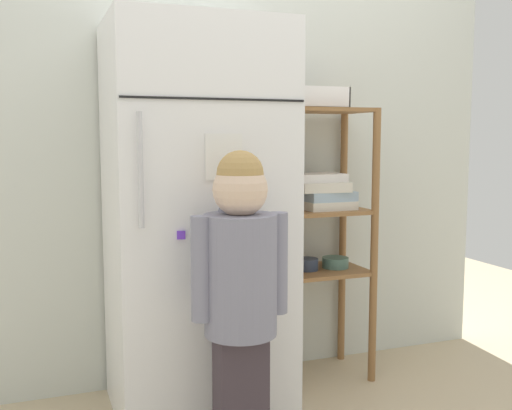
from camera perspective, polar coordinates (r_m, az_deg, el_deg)
The scene contains 6 objects.
ground_plane at distance 2.82m, azimuth 0.20°, elevation -17.77°, with size 6.00×6.00×0.00m, color tan.
kitchen_wall_back at distance 2.89m, azimuth -2.16°, elevation 4.54°, with size 2.77×0.03×2.12m, color silver.
refrigerator at distance 2.53m, azimuth -5.59°, elevation -1.42°, with size 0.72×0.61×1.62m.
child_standing at distance 2.15m, azimuth -1.50°, elevation -6.57°, with size 0.36×0.27×1.11m.
pantry_shelf_unit at distance 2.87m, azimuth 6.30°, elevation -0.85°, with size 0.43×0.34×1.29m.
fruit_bin at distance 2.83m, azimuth 5.68°, elevation 9.88°, with size 0.25×0.17×0.10m.
Camera 1 is at (-0.92, -2.41, 1.16)m, focal length 42.15 mm.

